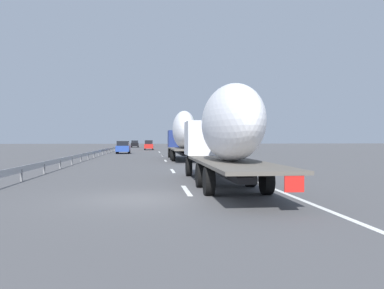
# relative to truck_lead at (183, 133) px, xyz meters

# --- Properties ---
(ground_plane) EXTENTS (260.00, 260.00, 0.00)m
(ground_plane) POSITION_rel_truck_lead_xyz_m (15.02, 3.60, -2.68)
(ground_plane) COLOR #4C4C4F
(lane_stripe_0) EXTENTS (3.20, 0.20, 0.01)m
(lane_stripe_0) POSITION_rel_truck_lead_xyz_m (-22.98, 1.80, -2.68)
(lane_stripe_0) COLOR white
(lane_stripe_0) RESTS_ON ground_plane
(lane_stripe_1) EXTENTS (3.20, 0.20, 0.01)m
(lane_stripe_1) POSITION_rel_truck_lead_xyz_m (-13.32, 1.80, -2.68)
(lane_stripe_1) COLOR white
(lane_stripe_1) RESTS_ON ground_plane
(lane_stripe_2) EXTENTS (3.20, 0.20, 0.01)m
(lane_stripe_2) POSITION_rel_truck_lead_xyz_m (-1.22, 1.80, -2.68)
(lane_stripe_2) COLOR white
(lane_stripe_2) RESTS_ON ground_plane
(lane_stripe_3) EXTENTS (3.20, 0.20, 0.01)m
(lane_stripe_3) POSITION_rel_truck_lead_xyz_m (9.36, 1.80, -2.68)
(lane_stripe_3) COLOR white
(lane_stripe_3) RESTS_ON ground_plane
(lane_stripe_4) EXTENTS (3.20, 0.20, 0.01)m
(lane_stripe_4) POSITION_rel_truck_lead_xyz_m (10.83, 1.80, -2.68)
(lane_stripe_4) COLOR white
(lane_stripe_4) RESTS_ON ground_plane
(lane_stripe_5) EXTENTS (3.20, 0.20, 0.01)m
(lane_stripe_5) POSITION_rel_truck_lead_xyz_m (23.06, 1.80, -2.68)
(lane_stripe_5) COLOR white
(lane_stripe_5) RESTS_ON ground_plane
(lane_stripe_6) EXTENTS (3.20, 0.20, 0.01)m
(lane_stripe_6) POSITION_rel_truck_lead_xyz_m (25.74, 1.80, -2.68)
(lane_stripe_6) COLOR white
(lane_stripe_6) RESTS_ON ground_plane
(edge_line_right) EXTENTS (110.00, 0.20, 0.01)m
(edge_line_right) POSITION_rel_truck_lead_xyz_m (20.02, -1.90, -2.68)
(edge_line_right) COLOR white
(edge_line_right) RESTS_ON ground_plane
(truck_lead) EXTENTS (14.11, 2.55, 4.85)m
(truck_lead) POSITION_rel_truck_lead_xyz_m (0.00, 0.00, 0.00)
(truck_lead) COLOR navy
(truck_lead) RESTS_ON ground_plane
(truck_trailing) EXTENTS (14.01, 2.55, 4.30)m
(truck_trailing) POSITION_rel_truck_lead_xyz_m (-21.83, -0.00, -0.24)
(truck_trailing) COLOR silver
(truck_trailing) RESTS_ON ground_plane
(car_black_suv) EXTENTS (4.23, 1.88, 1.79)m
(car_black_suv) POSITION_rel_truck_lead_xyz_m (61.08, 7.24, -1.77)
(car_black_suv) COLOR black
(car_black_suv) RESTS_ON ground_plane
(car_blue_sedan) EXTENTS (4.27, 1.90, 1.84)m
(car_blue_sedan) POSITION_rel_truck_lead_xyz_m (18.17, 7.21, -1.75)
(car_blue_sedan) COLOR #28479E
(car_blue_sedan) RESTS_ON ground_plane
(car_red_compact) EXTENTS (4.25, 1.73, 1.89)m
(car_red_compact) POSITION_rel_truck_lead_xyz_m (37.30, 3.58, -1.74)
(car_red_compact) COLOR red
(car_red_compact) RESTS_ON ground_plane
(car_silver_hatch) EXTENTS (4.73, 1.80, 1.82)m
(car_silver_hatch) POSITION_rel_truck_lead_xyz_m (69.16, 3.49, -1.76)
(car_silver_hatch) COLOR #ADB2B7
(car_silver_hatch) RESTS_ON ground_plane
(road_sign) EXTENTS (0.10, 0.90, 3.47)m
(road_sign) POSITION_rel_truck_lead_xyz_m (24.12, -3.10, -0.30)
(road_sign) COLOR gray
(road_sign) RESTS_ON ground_plane
(tree_0) EXTENTS (3.78, 3.78, 7.24)m
(tree_0) POSITION_rel_truck_lead_xyz_m (19.77, -9.20, 1.90)
(tree_0) COLOR #472D19
(tree_0) RESTS_ON ground_plane
(tree_1) EXTENTS (3.38, 3.38, 7.10)m
(tree_1) POSITION_rel_truck_lead_xyz_m (17.52, -8.13, 1.83)
(tree_1) COLOR #472D19
(tree_1) RESTS_ON ground_plane
(tree_2) EXTENTS (3.75, 3.75, 5.51)m
(tree_2) POSITION_rel_truck_lead_xyz_m (44.32, -8.47, 0.79)
(tree_2) COLOR #472D19
(tree_2) RESTS_ON ground_plane
(tree_3) EXTENTS (3.60, 3.60, 7.11)m
(tree_3) POSITION_rel_truck_lead_xyz_m (63.58, -6.22, 1.59)
(tree_3) COLOR #472D19
(tree_3) RESTS_ON ground_plane
(tree_4) EXTENTS (3.58, 3.58, 7.27)m
(tree_4) POSITION_rel_truck_lead_xyz_m (49.90, -6.63, 1.62)
(tree_4) COLOR #472D19
(tree_4) RESTS_ON ground_plane
(guardrail_median) EXTENTS (94.00, 0.10, 0.76)m
(guardrail_median) POSITION_rel_truck_lead_xyz_m (18.02, 9.60, -2.10)
(guardrail_median) COLOR #9EA0A5
(guardrail_median) RESTS_ON ground_plane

